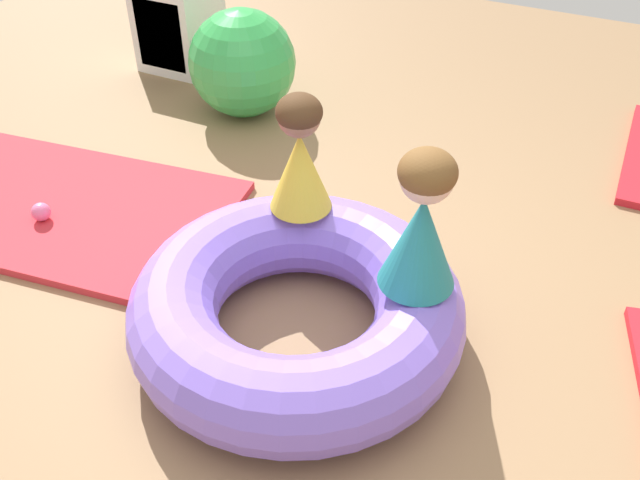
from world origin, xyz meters
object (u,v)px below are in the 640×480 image
at_px(child_in_yellow, 300,155).
at_px(exercise_ball_large, 242,63).
at_px(inflatable_cushion, 297,308).
at_px(child_in_teal, 422,222).
at_px(storage_cube, 177,25).
at_px(play_ball_pink, 41,212).

bearing_deg(child_in_yellow, exercise_ball_large, 15.01).
xyz_separation_m(child_in_yellow, exercise_ball_large, (-0.95, 1.13, -0.27)).
distance_m(inflatable_cushion, child_in_teal, 0.61).
distance_m(child_in_teal, exercise_ball_large, 2.07).
bearing_deg(child_in_teal, child_in_yellow, -130.21).
height_order(inflatable_cushion, child_in_yellow, child_in_yellow).
distance_m(inflatable_cushion, storage_cube, 2.63).
height_order(child_in_yellow, play_ball_pink, child_in_yellow).
height_order(child_in_yellow, exercise_ball_large, child_in_yellow).
height_order(child_in_teal, play_ball_pink, child_in_teal).
xyz_separation_m(child_in_teal, storage_cube, (-2.23, 1.72, -0.32)).
xyz_separation_m(inflatable_cushion, storage_cube, (-1.84, 1.88, 0.11)).
bearing_deg(exercise_ball_large, child_in_yellow, -49.80).
xyz_separation_m(exercise_ball_large, storage_cube, (-0.70, 0.36, -0.03)).
xyz_separation_m(play_ball_pink, exercise_ball_large, (0.27, 1.39, 0.22)).
relative_size(child_in_teal, exercise_ball_large, 0.87).
distance_m(child_in_teal, play_ball_pink, 1.87).
relative_size(inflatable_cushion, exercise_ball_large, 2.05).
bearing_deg(exercise_ball_large, storage_cube, 152.90).
bearing_deg(play_ball_pink, exercise_ball_large, 79.00).
distance_m(child_in_yellow, storage_cube, 2.25).
height_order(child_in_teal, exercise_ball_large, child_in_teal).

